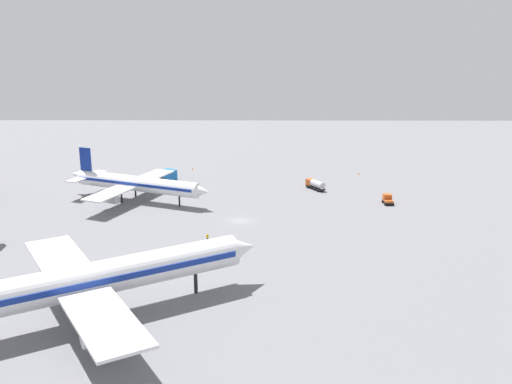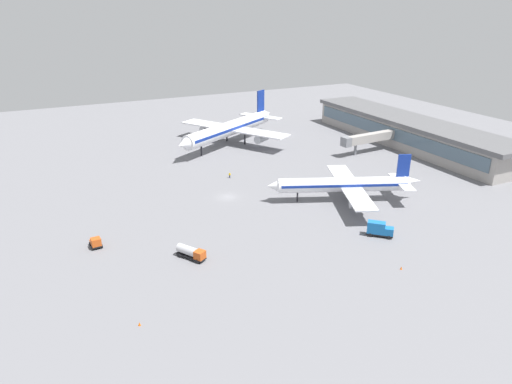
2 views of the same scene
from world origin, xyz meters
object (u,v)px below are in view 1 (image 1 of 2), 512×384
Objects in this scene: ground_crew_worker at (207,238)px; safety_cone_near_gate at (193,169)px; airplane_at_gate at (91,280)px; airplane_taxiing at (136,183)px; baggage_tug at (388,199)px; catering_truck at (169,175)px; safety_cone_mid_apron at (359,173)px; fuel_truck at (315,184)px.

safety_cone_near_gate is (-61.13, -9.68, -0.55)m from ground_crew_worker.
airplane_at_gate is 29.46× the size of ground_crew_worker.
airplane_taxiing is 34.39m from safety_cone_near_gate.
airplane_at_gate is at bearing 132.73° from baggage_tug.
catering_truck reaches higher than baggage_tug.
catering_truck is at bearing 59.67° from airplane_at_gate.
catering_truck is 1.62× the size of baggage_tug.
airplane_taxiing is 63.59× the size of safety_cone_mid_apron.
fuel_truck reaches higher than safety_cone_mid_apron.
baggage_tug reaches higher than safety_cone_near_gate.
catering_truck is 0.85× the size of fuel_truck.
catering_truck is at bearing -22.15° from safety_cone_near_gate.
baggage_tug is 5.54× the size of safety_cone_mid_apron.
safety_cone_near_gate is at bearing 52.05° from baggage_tug.
fuel_truck is at bearing -40.53° from safety_cone_mid_apron.
fuel_truck is (8.80, 40.02, -0.31)m from catering_truck.
fuel_truck is at bearing -149.14° from catering_truck.
airplane_taxiing reaches higher than baggage_tug.
airplane_at_gate reaches higher than catering_truck.
catering_truck reaches higher than fuel_truck.
safety_cone_mid_apron is at bearing 164.06° from ground_crew_worker.
baggage_tug is at bearing 55.93° from safety_cone_near_gate.
safety_cone_mid_apron is at bearing 83.98° from safety_cone_near_gate.
catering_truck is at bearing 64.97° from baggage_tug.
baggage_tug reaches higher than safety_cone_mid_apron.
fuel_truck is at bearing 36.23° from airplane_taxiing.
baggage_tug is 61.77m from safety_cone_near_gate.
catering_truck reaches higher than safety_cone_near_gate.
fuel_truck is 10.60× the size of safety_cone_mid_apron.
airplane_at_gate reaches higher than fuel_truck.
safety_cone_near_gate is (-93.44, 4.47, -5.76)m from airplane_at_gate.
baggage_tug is at bearing -157.89° from catering_truck.
safety_cone_mid_apron is (5.15, 48.87, 0.00)m from safety_cone_near_gate.
catering_truck reaches higher than safety_cone_mid_apron.
fuel_truck is 46.85m from ground_crew_worker.
baggage_tug is (-58.84, 55.63, -4.91)m from airplane_at_gate.
ground_crew_worker is (48.33, 14.89, -0.85)m from catering_truck.
safety_cone_mid_apron is (-16.44, 14.06, -1.09)m from fuel_truck.
ground_crew_worker is (-32.32, 14.15, -5.21)m from airplane_at_gate.
safety_cone_near_gate is at bearing -96.02° from safety_cone_mid_apron.
fuel_truck is 10.60× the size of safety_cone_near_gate.
ground_crew_worker is (39.53, -25.13, -0.54)m from fuel_truck.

